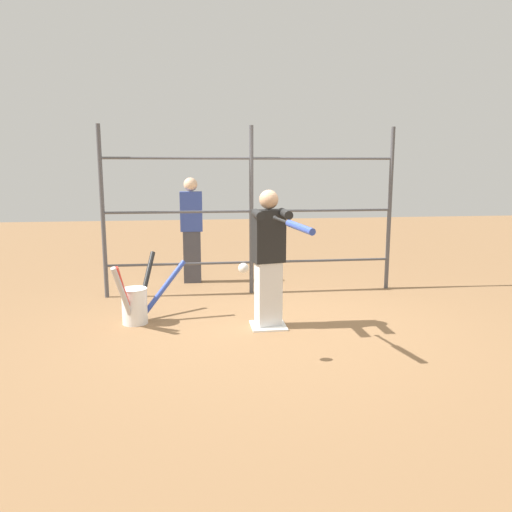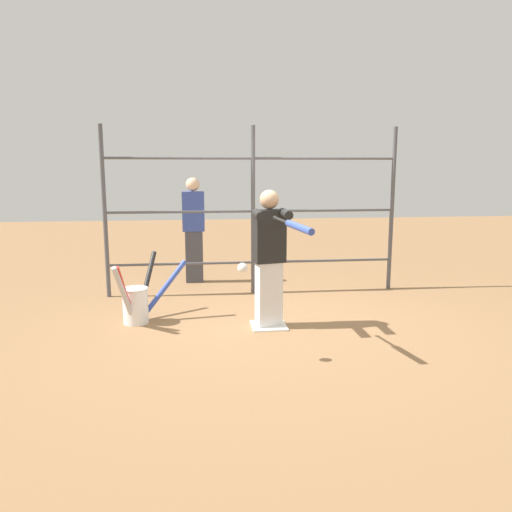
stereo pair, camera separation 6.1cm
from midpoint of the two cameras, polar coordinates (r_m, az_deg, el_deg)
The scene contains 8 objects.
ground_plane at distance 5.83m, azimuth 1.11°, elevation -8.05°, with size 24.00×24.00×0.00m, color olive.
home_plate at distance 5.83m, azimuth 1.11°, elevation -7.95°, with size 0.40×0.40×0.02m.
fence_backstop at distance 7.15m, azimuth -0.78°, elevation 5.14°, with size 4.19×0.06×2.39m.
batter at distance 5.61m, azimuth 1.16°, elevation 0.18°, with size 0.40×0.59×1.57m.
baseball_bat_swinging at distance 4.69m, azimuth 4.29°, elevation 3.44°, with size 0.25×0.84×0.10m.
softball_in_flight at distance 4.56m, azimuth -1.83°, elevation -1.39°, with size 0.10×0.10×0.10m.
bat_bucket at distance 6.05m, azimuth -13.84°, elevation -5.14°, with size 0.81×1.06×0.77m.
bystander_behind_fence at distance 7.93m, azimuth -7.60°, elevation 3.13°, with size 0.34×0.21×1.66m.
Camera 1 is at (0.86, 5.47, 1.82)m, focal length 35.00 mm.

